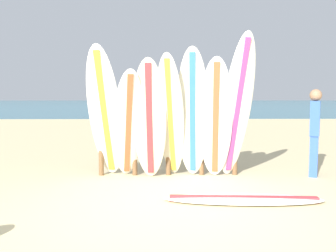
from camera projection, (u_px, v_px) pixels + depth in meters
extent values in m
plane|color=beige|center=(176.00, 215.00, 4.47)|extent=(120.00, 120.00, 0.00)
cube|color=teal|center=(162.00, 104.00, 62.25)|extent=(120.00, 80.00, 0.01)
cylinder|color=brown|center=(101.00, 145.00, 6.62)|extent=(0.09, 0.09, 1.13)
cylinder|color=brown|center=(135.00, 145.00, 6.63)|extent=(0.09, 0.09, 1.13)
cylinder|color=brown|center=(168.00, 145.00, 6.64)|extent=(0.09, 0.09, 1.13)
cylinder|color=brown|center=(202.00, 144.00, 6.65)|extent=(0.09, 0.09, 1.13)
cylinder|color=brown|center=(235.00, 144.00, 6.66)|extent=(0.09, 0.09, 1.13)
cylinder|color=brown|center=(168.00, 122.00, 6.61)|extent=(2.55, 0.08, 0.08)
ellipsoid|color=white|center=(105.00, 114.00, 6.24)|extent=(0.67, 1.10, 2.28)
cube|color=gold|center=(105.00, 114.00, 6.24)|extent=(0.21, 0.98, 2.11)
ellipsoid|color=white|center=(128.00, 125.00, 6.25)|extent=(0.69, 0.98, 1.90)
cube|color=#CC5933|center=(128.00, 125.00, 6.25)|extent=(0.26, 0.84, 1.75)
ellipsoid|color=beige|center=(150.00, 120.00, 6.19)|extent=(0.61, 0.67, 2.08)
cube|color=#B73338|center=(150.00, 120.00, 6.19)|extent=(0.13, 0.62, 1.92)
ellipsoid|color=silver|center=(171.00, 118.00, 6.23)|extent=(0.62, 1.10, 2.15)
cube|color=gold|center=(171.00, 118.00, 6.23)|extent=(0.23, 0.98, 1.98)
ellipsoid|color=silver|center=(193.00, 115.00, 6.26)|extent=(0.64, 0.87, 2.26)
cube|color=#3372B2|center=(193.00, 115.00, 6.26)|extent=(0.19, 0.77, 2.08)
ellipsoid|color=white|center=(216.00, 119.00, 6.25)|extent=(0.65, 0.76, 2.10)
cube|color=#CC5933|center=(216.00, 119.00, 6.25)|extent=(0.18, 0.66, 1.94)
ellipsoid|color=white|center=(237.00, 108.00, 6.21)|extent=(0.69, 0.97, 2.49)
cube|color=#A53F8C|center=(237.00, 108.00, 6.21)|extent=(0.26, 0.83, 2.30)
ellipsoid|color=white|center=(243.00, 199.00, 5.01)|extent=(2.24, 0.71, 0.07)
cube|color=#B73338|center=(243.00, 199.00, 5.01)|extent=(2.03, 0.22, 0.08)
cube|color=#3359B2|center=(314.00, 156.00, 6.53)|extent=(0.21, 0.24, 0.74)
cube|color=#3359B2|center=(315.00, 119.00, 6.48)|extent=(0.25, 0.30, 0.62)
sphere|color=#997051|center=(316.00, 95.00, 6.44)|extent=(0.21, 0.21, 0.21)
cube|color=#B22D28|center=(150.00, 106.00, 41.89)|extent=(2.49, 2.26, 0.35)
cube|color=silver|center=(150.00, 103.00, 41.86)|extent=(1.10, 1.08, 0.36)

